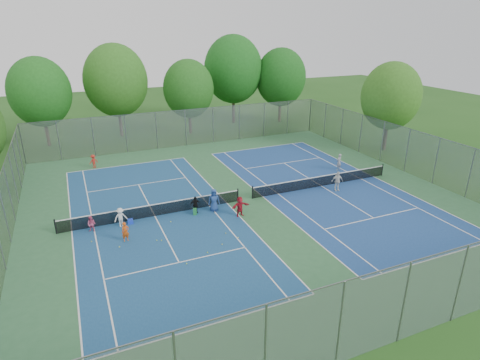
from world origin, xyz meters
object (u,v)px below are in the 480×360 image
(net_right, at_px, (322,181))
(ball_hopper, at_px, (195,212))
(net_left, at_px, (154,211))
(instructor, at_px, (339,162))
(ball_crate, at_px, (130,222))

(net_right, height_order, ball_hopper, net_right)
(net_right, bearing_deg, net_left, 180.00)
(net_right, bearing_deg, ball_hopper, -175.46)
(net_left, bearing_deg, ball_hopper, -18.52)
(net_right, bearing_deg, instructor, 36.44)
(net_right, distance_m, ball_crate, 15.76)
(ball_crate, distance_m, ball_hopper, 4.46)
(net_right, distance_m, ball_hopper, 11.35)
(net_right, distance_m, instructor, 4.59)
(net_right, xyz_separation_m, ball_crate, (-15.76, -0.44, -0.30))
(net_right, height_order, ball_crate, net_right)
(ball_hopper, distance_m, instructor, 15.44)
(net_left, distance_m, net_right, 14.00)
(net_left, bearing_deg, instructor, 8.75)
(ball_crate, bearing_deg, net_right, 1.60)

